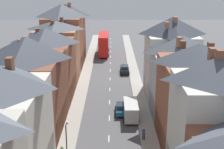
# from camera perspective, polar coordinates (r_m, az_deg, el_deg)

# --- Properties ---
(pavement_left) EXTENTS (2.20, 104.00, 0.14)m
(pavement_left) POSITION_cam_1_polar(r_m,az_deg,el_deg) (58.99, -5.42, -2.00)
(pavement_left) COLOR #A8A399
(pavement_left) RESTS_ON ground
(pavement_right) EXTENTS (2.20, 104.00, 0.14)m
(pavement_right) POSITION_cam_1_polar(r_m,az_deg,el_deg) (58.92, 4.51, -1.99)
(pavement_right) COLOR #A8A399
(pavement_right) RESTS_ON ground
(centre_line_dashes) EXTENTS (0.14, 97.80, 0.01)m
(centre_line_dashes) POSITION_cam_1_polar(r_m,az_deg,el_deg) (56.88, -0.47, -2.74)
(centre_line_dashes) COLOR silver
(centre_line_dashes) RESTS_ON ground
(terrace_row_left) EXTENTS (8.00, 72.80, 14.32)m
(terrace_row_left) POSITION_cam_1_polar(r_m,az_deg,el_deg) (45.70, -13.46, -0.24)
(terrace_row_left) COLOR #935138
(terrace_row_left) RESTS_ON ground
(terrace_row_right) EXTENTS (8.00, 50.78, 13.78)m
(terrace_row_right) POSITION_cam_1_polar(r_m,az_deg,el_deg) (35.11, 16.22, -6.20)
(terrace_row_right) COLOR #A36042
(terrace_row_right) RESTS_ON ground
(double_decker_bus_lead) EXTENTS (2.74, 10.80, 5.30)m
(double_decker_bus_lead) POSITION_cam_1_polar(r_m,az_deg,el_deg) (81.94, -1.63, 5.66)
(double_decker_bus_lead) COLOR red
(double_decker_bus_lead) RESTS_ON ground
(car_parked_left_a) EXTENTS (1.90, 3.94, 1.62)m
(car_parked_left_a) POSITION_cam_1_polar(r_m,az_deg,el_deg) (46.98, 1.65, -6.21)
(car_parked_left_a) COLOR #236093
(car_parked_left_a) RESTS_ON ground
(car_parked_right_a) EXTENTS (1.90, 4.55, 1.69)m
(car_parked_right_a) POSITION_cam_1_polar(r_m,az_deg,el_deg) (66.29, 2.26, 1.00)
(car_parked_right_a) COLOR black
(car_parked_right_a) RESTS_ON ground
(delivery_van) EXTENTS (2.20, 5.20, 2.41)m
(delivery_van) POSITION_cam_1_polar(r_m,az_deg,el_deg) (45.31, 3.37, -6.45)
(delivery_van) COLOR silver
(delivery_van) RESTS_ON ground
(pedestrian_mid_right) EXTENTS (0.36, 0.22, 1.61)m
(pedestrian_mid_right) POSITION_cam_1_polar(r_m,az_deg,el_deg) (39.83, 5.75, -10.58)
(pedestrian_mid_right) COLOR #23232D
(pedestrian_mid_right) RESTS_ON pavement_right
(street_lamp) EXTENTS (0.20, 1.12, 5.50)m
(street_lamp) POSITION_cam_1_polar(r_m,az_deg,el_deg) (33.12, -8.33, -12.57)
(street_lamp) COLOR black
(street_lamp) RESTS_ON ground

